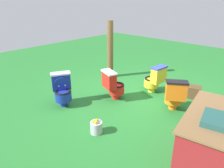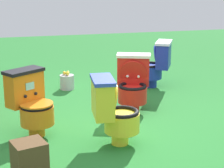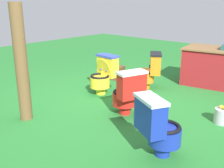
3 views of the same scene
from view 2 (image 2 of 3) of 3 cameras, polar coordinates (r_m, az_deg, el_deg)
The scene contains 7 objects.
ground at distance 4.88m, azimuth 1.15°, elevation -5.74°, with size 14.00×14.00×0.00m, color #26752D.
toilet_yellow at distance 4.24m, azimuth 0.16°, elevation -3.72°, with size 0.45×0.52×0.73m.
toilet_blue at distance 6.38m, azimuth 6.16°, elevation 2.82°, with size 0.59×0.62×0.73m.
toilet_red at distance 5.28m, azimuth 2.92°, elevation 0.19°, with size 0.60×0.54×0.73m.
toilet_orange at distance 4.59m, azimuth -11.12°, elevation -2.53°, with size 0.63×0.61×0.73m.
small_crate at distance 3.83m, azimuth -11.39°, elevation -9.92°, with size 0.28×0.27×0.29m, color brown.
lemon_bucket at distance 6.33m, azimuth -6.26°, elevation 0.34°, with size 0.22×0.22×0.28m.
Camera 2 is at (-4.38, 1.19, 1.78)m, focal length 65.91 mm.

